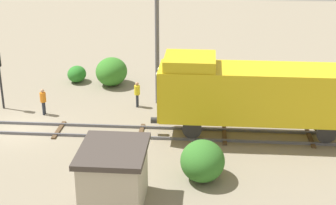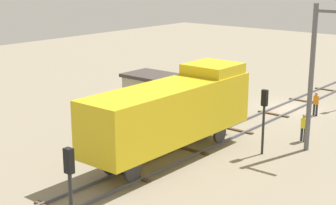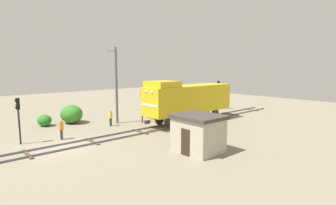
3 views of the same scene
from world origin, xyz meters
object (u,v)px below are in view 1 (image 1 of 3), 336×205
Objects in this scene: relay_hut at (114,176)px; traffic_signal_mid at (190,74)px; worker_near_track at (43,100)px; worker_by_signal at (137,92)px; catenary_mast at (157,39)px; locomotive at (256,92)px.

traffic_signal_mid is at bearing 165.17° from relay_hut.
worker_near_track and worker_by_signal have the same top height.
worker_by_signal is at bearing -177.07° from relay_hut.
catenary_mast is at bearing -126.71° from traffic_signal_mid.
catenary_mast is at bearing -160.00° from worker_by_signal.
worker_near_track is 0.49× the size of relay_hut.
worker_by_signal is at bearing -8.37° from worker_near_track.
catenary_mast is (-1.66, -2.23, 1.81)m from traffic_signal_mid.
locomotive is 1.40× the size of catenary_mast.
traffic_signal_mid is 9.40m from worker_near_track.
catenary_mast is (-5.06, -5.99, 1.62)m from locomotive.
worker_by_signal is 11.72m from relay_hut.
traffic_signal_mid is 3.31m from catenary_mast.
worker_near_track is (-2.40, -12.97, -1.78)m from locomotive.
locomotive is 5.08m from traffic_signal_mid.
locomotive is 8.01m from catenary_mast.
worker_by_signal is at bearing -55.64° from catenary_mast.
locomotive is at bearing 138.44° from relay_hut.
catenary_mast is at bearing 176.99° from relay_hut.
worker_near_track is 0.21× the size of catenary_mast.
traffic_signal_mid is (-3.40, -3.76, -0.19)m from locomotive.
relay_hut is at bearing 78.57° from worker_by_signal.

